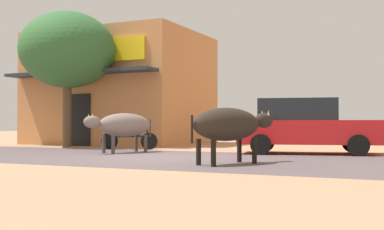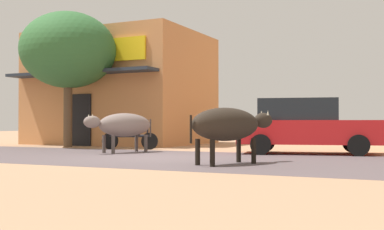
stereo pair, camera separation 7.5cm
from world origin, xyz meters
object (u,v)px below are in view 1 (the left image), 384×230
(roadside_tree, at_px, (67,50))
(cow_near_brown, at_px, (123,125))
(parked_hatchback_car, at_px, (305,126))
(parked_motorcycle, at_px, (130,136))
(cow_far_dark, at_px, (229,125))

(roadside_tree, distance_m, cow_near_brown, 5.42)
(parked_hatchback_car, relative_size, parked_motorcycle, 2.24)
(parked_hatchback_car, distance_m, cow_near_brown, 5.53)
(roadside_tree, height_order, parked_motorcycle, roadside_tree)
(parked_hatchback_car, xyz_separation_m, cow_near_brown, (-5.19, -1.91, 0.01))
(parked_motorcycle, xyz_separation_m, cow_far_dark, (5.40, -4.51, 0.41))
(parked_motorcycle, bearing_deg, cow_far_dark, -39.82)
(roadside_tree, bearing_deg, cow_far_dark, -30.28)
(parked_motorcycle, distance_m, cow_far_dark, 7.05)
(parked_hatchback_car, relative_size, cow_far_dark, 1.81)
(roadside_tree, bearing_deg, parked_hatchback_car, -2.14)
(cow_far_dark, bearing_deg, roadside_tree, 149.72)
(parked_hatchback_car, distance_m, parked_motorcycle, 6.08)
(parked_motorcycle, height_order, cow_near_brown, cow_near_brown)
(cow_near_brown, bearing_deg, parked_motorcycle, 116.15)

